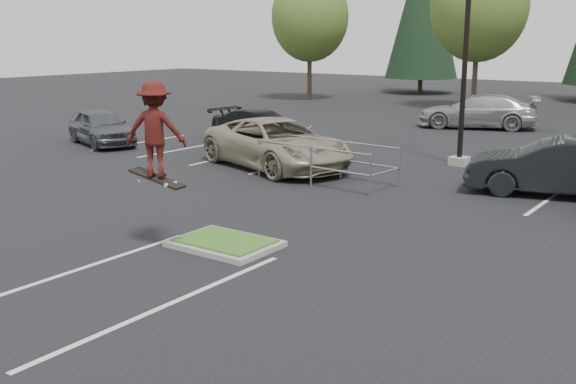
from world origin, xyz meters
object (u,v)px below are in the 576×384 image
Objects in this scene: skateboarder at (155,130)px; car_l_black at (261,128)px; decid_a at (310,20)px; cart_corral at (314,155)px; car_l_grey at (101,127)px; car_far_silver at (480,111)px; conif_a at (424,2)px; car_r_charc at (557,167)px; decid_b at (479,9)px; light_pole at (467,33)px; car_l_tan at (276,143)px.

skateboarder reaches higher than car_l_black.
decid_a is 28.33m from cart_corral.
decid_a reaches higher than skateboarder.
cart_corral is 8.26m from skateboarder.
car_far_silver reaches higher than car_l_grey.
conif_a is 2.60× the size of car_r_charc.
car_far_silver is (3.52, -8.53, -5.22)m from decid_b.
cart_corral is 0.90× the size of car_l_black.
skateboarder is (-1.45, -13.00, -1.98)m from light_pole.
skateboarder reaches higher than car_l_grey.
car_l_grey is at bearing -100.24° from car_r_charc.
cart_corral is at bearing -55.78° from decid_a.
car_l_tan is at bearing -127.81° from car_l_black.
decid_a reaches higher than car_l_black.
conif_a is at bearing 130.17° from decid_b.
car_far_silver is at bearing -19.61° from car_l_black.
car_l_grey is (4.51, -22.37, -4.84)m from decid_a.
car_l_tan is at bearing 161.87° from cart_corral.
skateboarder reaches higher than car_r_charc.
skateboarder is (1.36, -7.95, 1.80)m from cart_corral.
car_far_silver is (11.02, 14.33, 0.08)m from car_l_grey.
car_r_charc is at bearing 8.85° from car_far_silver.
decid_a is 12.02m from decid_b.
conif_a reaches higher than light_pole.
skateboarder reaches higher than car_far_silver.
light_pole is 2.32× the size of car_l_grey.
cart_corral is at bearing -73.71° from car_l_grey.
decid_b is (12.00, 0.50, 0.46)m from decid_a.
cart_corral is at bearing -119.08° from light_pole.
decid_a is at bearing 31.37° from car_l_grey.
decid_a is 0.69× the size of conif_a.
car_r_charc is (9.00, 1.29, -0.02)m from car_l_tan.
conif_a is 2.89× the size of cart_corral.
conif_a reaches higher than decid_b.
car_r_charc is (22.51, -20.85, -4.76)m from decid_a.
cart_corral is 15.05m from car_far_silver.
car_l_tan is 9.00m from car_l_grey.
skateboarder is at bearing -15.92° from car_far_silver.
conif_a is (-14.50, 28.00, 2.54)m from light_pole.
car_l_tan reaches higher than car_r_charc.
decid_a is at bearing -90.09° from skateboarder.
skateboarder is 0.35× the size of car_l_tan.
car_far_silver is at bearing -115.07° from skateboarder.
decid_b is 0.74× the size of conif_a.
decid_b reaches higher than car_r_charc.
car_l_tan is (-3.55, 8.89, -1.73)m from skateboarder.
skateboarder is at bearing -96.36° from light_pole.
car_l_tan is (1.51, -22.65, -5.19)m from decid_b.
conif_a reaches higher than cart_corral.
cart_corral is at bearing -120.56° from car_l_black.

